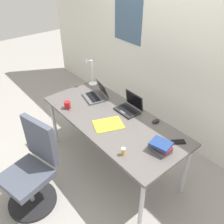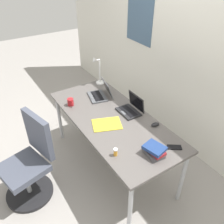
{
  "view_description": "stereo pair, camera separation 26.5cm",
  "coord_description": "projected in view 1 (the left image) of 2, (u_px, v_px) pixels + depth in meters",
  "views": [
    {
      "loc": [
        1.68,
        -1.39,
        2.33
      ],
      "look_at": [
        0.0,
        0.0,
        0.82
      ],
      "focal_mm": 38.13,
      "sensor_mm": 36.0,
      "label": 1
    },
    {
      "loc": [
        1.84,
        -1.18,
        2.33
      ],
      "look_at": [
        0.0,
        0.0,
        0.82
      ],
      "focal_mm": 38.13,
      "sensor_mm": 36.0,
      "label": 2
    }
  ],
  "objects": [
    {
      "name": "office_chair",
      "position": [
        32.0,
        173.0,
        2.47
      ],
      "size": [
        0.54,
        0.59,
        0.97
      ],
      "color": "black",
      "rests_on": "ground_plane"
    },
    {
      "name": "desk_lamp",
      "position": [
        90.0,
        72.0,
        3.24
      ],
      "size": [
        0.12,
        0.18,
        0.4
      ],
      "color": "white",
      "rests_on": "desk"
    },
    {
      "name": "pill_bottle",
      "position": [
        123.0,
        151.0,
        2.19
      ],
      "size": [
        0.04,
        0.04,
        0.08
      ],
      "color": "gold",
      "rests_on": "desk"
    },
    {
      "name": "cell_phone",
      "position": [
        178.0,
        142.0,
        2.35
      ],
      "size": [
        0.13,
        0.15,
        0.01
      ],
      "primitive_type": "cube",
      "rotation": [
        0.0,
        0.0,
        -0.61
      ],
      "color": "black",
      "rests_on": "desk"
    },
    {
      "name": "wall_back",
      "position": [
        180.0,
        48.0,
        2.96
      ],
      "size": [
        6.0,
        0.13,
        2.6
      ],
      "color": "silver",
      "rests_on": "ground_plane"
    },
    {
      "name": "coffee_mug",
      "position": [
        67.0,
        105.0,
        2.84
      ],
      "size": [
        0.11,
        0.08,
        0.09
      ],
      "color": "#B21E23",
      "rests_on": "desk"
    },
    {
      "name": "desk",
      "position": [
        112.0,
        122.0,
        2.73
      ],
      "size": [
        1.8,
        0.8,
        0.74
      ],
      "color": "#595451",
      "rests_on": "ground_plane"
    },
    {
      "name": "computer_mouse",
      "position": [
        156.0,
        121.0,
        2.62
      ],
      "size": [
        0.07,
        0.1,
        0.03
      ],
      "primitive_type": "ellipsoid",
      "rotation": [
        0.0,
        0.0,
        -0.14
      ],
      "color": "black",
      "rests_on": "desk"
    },
    {
      "name": "ground_plane",
      "position": [
        112.0,
        163.0,
        3.12
      ],
      "size": [
        12.0,
        12.0,
        0.0
      ],
      "primitive_type": "plane",
      "color": "gray"
    },
    {
      "name": "laptop_center",
      "position": [
        129.0,
        107.0,
        2.79
      ],
      "size": [
        0.28,
        0.23,
        0.21
      ],
      "color": "#232326",
      "rests_on": "desk"
    },
    {
      "name": "paper_folder_front_right",
      "position": [
        108.0,
        124.0,
        2.59
      ],
      "size": [
        0.33,
        0.37,
        0.01
      ],
      "primitive_type": "cube",
      "rotation": [
        0.0,
        0.0,
        -0.38
      ],
      "color": "gold",
      "rests_on": "desk"
    },
    {
      "name": "book_stack",
      "position": [
        161.0,
        147.0,
        2.23
      ],
      "size": [
        0.22,
        0.19,
        0.1
      ],
      "color": "#4C4C51",
      "rests_on": "desk"
    },
    {
      "name": "laptop_back_right",
      "position": [
        96.0,
        95.0,
        3.04
      ],
      "size": [
        0.35,
        0.33,
        0.21
      ],
      "color": "#515459",
      "rests_on": "desk"
    }
  ]
}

